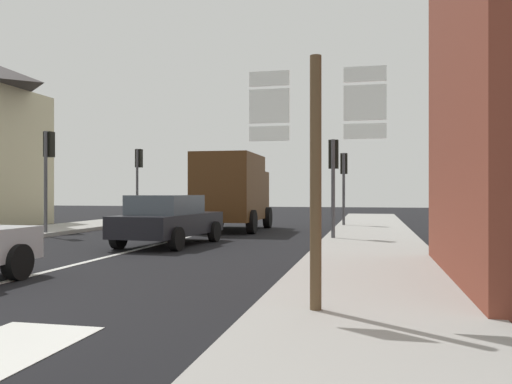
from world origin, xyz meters
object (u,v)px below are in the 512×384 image
at_px(traffic_light_near_right, 333,166).
at_px(traffic_light_near_left, 48,159).
at_px(sedan_far, 169,219).
at_px(traffic_light_far_left, 138,169).
at_px(traffic_light_far_right, 344,173).
at_px(delivery_truck, 233,190).
at_px(route_sign_post, 316,163).

xyz_separation_m(traffic_light_near_right, traffic_light_near_left, (-10.06, 0.02, 0.38)).
bearing_deg(sedan_far, traffic_light_near_left, 158.07).
relative_size(traffic_light_far_left, traffic_light_far_right, 1.13).
distance_m(delivery_truck, traffic_light_near_right, 5.88).
bearing_deg(delivery_truck, traffic_light_far_left, 148.56).
relative_size(traffic_light_far_left, traffic_light_near_right, 1.15).
xyz_separation_m(sedan_far, traffic_light_near_left, (-5.42, 2.18, 1.99)).
relative_size(traffic_light_near_right, traffic_light_far_right, 0.98).
bearing_deg(delivery_truck, sedan_far, -92.97).
height_order(traffic_light_far_left, traffic_light_near_left, traffic_light_near_left).
bearing_deg(delivery_truck, traffic_light_near_left, -145.72).
height_order(route_sign_post, traffic_light_far_right, traffic_light_far_right).
xyz_separation_m(traffic_light_far_left, traffic_light_near_right, (10.06, -7.44, -0.36)).
xyz_separation_m(traffic_light_near_right, traffic_light_far_right, (0.00, 6.56, 0.04)).
bearing_deg(traffic_light_near_right, traffic_light_far_left, 143.52).
bearing_deg(traffic_light_far_left, traffic_light_near_right, -36.48).
height_order(traffic_light_far_left, traffic_light_far_right, traffic_light_far_left).
bearing_deg(delivery_truck, traffic_light_near_right, -42.29).
height_order(route_sign_post, traffic_light_near_right, same).
xyz_separation_m(delivery_truck, traffic_light_far_right, (4.32, 2.63, 0.76)).
bearing_deg(sedan_far, delivery_truck, 87.03).
relative_size(sedan_far, traffic_light_far_right, 1.33).
bearing_deg(traffic_light_far_right, traffic_light_far_left, 175.02).
bearing_deg(traffic_light_far_right, traffic_light_near_right, -90.00).
distance_m(delivery_truck, traffic_light_far_right, 5.12).
distance_m(route_sign_post, traffic_light_near_right, 10.28).
relative_size(sedan_far, traffic_light_near_left, 1.17).
distance_m(delivery_truck, traffic_light_far_left, 6.81).
bearing_deg(traffic_light_near_right, sedan_far, -154.97).
height_order(delivery_truck, route_sign_post, route_sign_post).
bearing_deg(traffic_light_far_left, sedan_far, -60.55).
bearing_deg(sedan_far, route_sign_post, -57.65).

